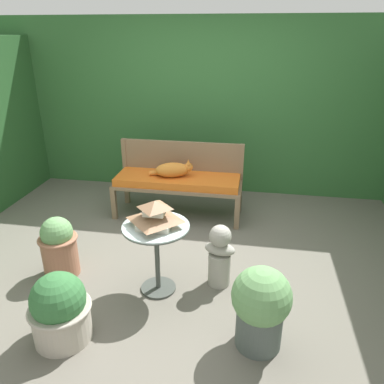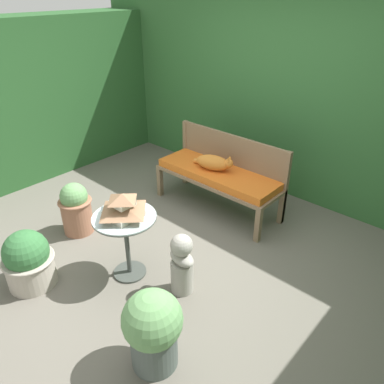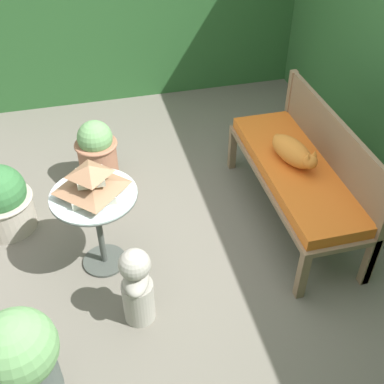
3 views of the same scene
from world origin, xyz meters
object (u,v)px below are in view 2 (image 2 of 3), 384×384
(cat, at_px, (214,163))
(pagoda_birdhouse, at_px, (123,207))
(patio_table, at_px, (126,230))
(garden_bust, at_px, (182,264))
(potted_plant_path_edge, at_px, (153,328))
(garden_bench, at_px, (218,176))
(potted_plant_table_near, at_px, (28,260))
(potted_plant_bench_right, at_px, (76,208))

(cat, bearing_deg, pagoda_birdhouse, -99.11)
(cat, relative_size, patio_table, 0.83)
(patio_table, xyz_separation_m, garden_bust, (0.54, 0.18, -0.21))
(garden_bust, height_order, potted_plant_path_edge, potted_plant_path_edge)
(pagoda_birdhouse, xyz_separation_m, garden_bust, (0.54, 0.18, -0.45))
(garden_bench, xyz_separation_m, pagoda_birdhouse, (0.13, -1.51, 0.31))
(patio_table, bearing_deg, potted_plant_table_near, -129.16)
(potted_plant_bench_right, bearing_deg, patio_table, -4.29)
(cat, bearing_deg, patio_table, -99.11)
(patio_table, height_order, pagoda_birdhouse, pagoda_birdhouse)
(garden_bench, height_order, patio_table, patio_table)
(garden_bench, bearing_deg, potted_plant_bench_right, -120.60)
(cat, xyz_separation_m, potted_plant_table_near, (-0.39, -2.19, -0.35))
(garden_bust, relative_size, potted_plant_path_edge, 0.92)
(cat, relative_size, garden_bust, 0.90)
(potted_plant_table_near, bearing_deg, potted_plant_bench_right, 118.11)
(potted_plant_table_near, bearing_deg, garden_bust, 38.37)
(pagoda_birdhouse, xyz_separation_m, potted_plant_table_near, (-0.57, -0.70, -0.49))
(pagoda_birdhouse, bearing_deg, garden_bench, 94.88)
(potted_plant_table_near, distance_m, potted_plant_bench_right, 0.88)
(garden_bench, height_order, pagoda_birdhouse, pagoda_birdhouse)
(cat, distance_m, pagoda_birdhouse, 1.51)
(garden_bust, bearing_deg, potted_plant_bench_right, -164.54)
(cat, xyz_separation_m, garden_bust, (0.72, -1.32, -0.31))
(potted_plant_path_edge, distance_m, potted_plant_bench_right, 1.97)
(cat, distance_m, potted_plant_table_near, 2.25)
(patio_table, relative_size, potted_plant_table_near, 1.16)
(pagoda_birdhouse, height_order, potted_plant_table_near, pagoda_birdhouse)
(potted_plant_bench_right, bearing_deg, pagoda_birdhouse, -4.29)
(patio_table, bearing_deg, garden_bench, 94.88)
(potted_plant_path_edge, bearing_deg, garden_bench, 117.08)
(garden_bench, distance_m, potted_plant_table_near, 2.26)
(patio_table, bearing_deg, potted_plant_bench_right, 175.71)
(patio_table, xyz_separation_m, pagoda_birdhouse, (0.00, 0.00, 0.24))
(cat, relative_size, potted_plant_table_near, 0.96)
(potted_plant_path_edge, bearing_deg, potted_plant_table_near, -172.60)
(potted_plant_bench_right, bearing_deg, garden_bench, 59.40)
(garden_bench, bearing_deg, cat, -158.61)
(cat, relative_size, potted_plant_bench_right, 0.90)
(potted_plant_bench_right, bearing_deg, potted_plant_path_edge, -17.12)
(garden_bench, bearing_deg, potted_plant_table_near, -101.24)
(cat, xyz_separation_m, patio_table, (0.18, -1.49, -0.10))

